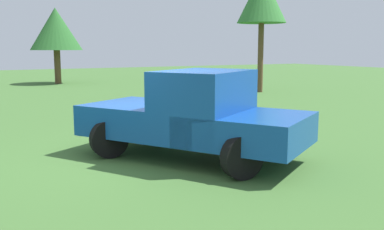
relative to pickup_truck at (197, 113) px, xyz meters
name	(u,v)px	position (x,y,z in m)	size (l,w,h in m)	color
ground_plane	(148,157)	(0.85, -0.60, -0.94)	(80.00, 80.00, 0.00)	#3D662D
pickup_truck	(197,113)	(0.00, 0.00, 0.00)	(4.14, 5.01, 1.82)	black
tree_back_right	(56,29)	(-1.40, -20.76, 2.48)	(3.22, 3.22, 4.77)	brown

